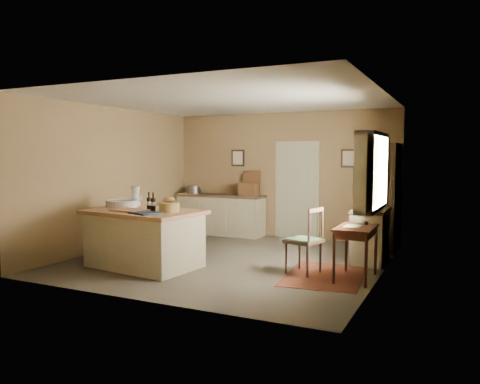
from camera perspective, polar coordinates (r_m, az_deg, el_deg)
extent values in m
plane|color=#4F483D|center=(8.09, -1.19, -8.22)|extent=(5.00, 5.00, 0.00)
cube|color=olive|center=(10.20, 5.12, 2.06)|extent=(5.00, 0.10, 2.70)
cube|color=olive|center=(5.79, -12.40, 0.11)|extent=(5.00, 0.10, 2.70)
cube|color=olive|center=(9.30, -15.11, 1.69)|extent=(0.10, 5.00, 2.70)
cube|color=olive|center=(7.14, 17.01, 0.84)|extent=(0.10, 5.00, 2.70)
plane|color=silver|center=(7.95, -1.23, 11.14)|extent=(5.00, 5.00, 0.00)
cube|color=#B8B799|center=(10.07, 6.91, 0.34)|extent=(0.97, 0.06, 2.11)
cube|color=black|center=(10.58, -0.26, 4.17)|extent=(0.32, 0.02, 0.38)
cube|color=beige|center=(10.57, -0.28, 4.17)|extent=(0.24, 0.01, 0.30)
cube|color=black|center=(9.76, 13.12, 4.03)|extent=(0.32, 0.02, 0.38)
cube|color=beige|center=(9.75, 13.10, 4.03)|extent=(0.24, 0.01, 0.30)
cube|color=beige|center=(6.99, 15.70, -1.92)|extent=(0.25, 1.32, 0.06)
cube|color=beige|center=(6.96, 15.88, 6.78)|extent=(0.25, 1.32, 0.06)
cube|color=white|center=(6.94, 16.77, 2.39)|extent=(0.01, 1.20, 1.00)
cube|color=beige|center=(6.13, 15.27, 2.17)|extent=(0.04, 0.35, 1.00)
cube|color=beige|center=(7.75, 17.44, 2.58)|extent=(0.04, 0.35, 1.00)
cube|color=beige|center=(7.66, -11.60, -5.80)|extent=(1.78, 1.23, 0.85)
cube|color=#926444|center=(7.59, -11.65, -2.42)|extent=(1.92, 1.37, 0.06)
cylinder|color=white|center=(8.06, -14.19, -1.45)|extent=(0.52, 0.52, 0.11)
cube|color=#926444|center=(7.49, -13.32, -2.19)|extent=(0.56, 0.42, 0.03)
cube|color=black|center=(7.13, -11.53, -2.51)|extent=(0.50, 0.45, 0.02)
cylinder|color=olive|center=(7.31, -8.62, -1.85)|extent=(0.31, 0.31, 0.14)
cylinder|color=black|center=(7.57, -11.04, -1.09)|extent=(0.07, 0.07, 0.29)
cylinder|color=black|center=(7.46, -10.53, -1.16)|extent=(0.07, 0.07, 0.29)
cube|color=beige|center=(10.56, -2.38, -2.88)|extent=(1.99, 0.55, 0.85)
cube|color=#332319|center=(10.51, -2.39, -0.45)|extent=(2.03, 0.58, 0.05)
cube|color=#492A16|center=(10.19, 1.06, 0.33)|extent=(0.40, 0.30, 0.28)
cylinder|color=#59544F|center=(10.84, -5.64, 0.30)|extent=(0.34, 0.34, 0.18)
cube|color=#562011|center=(7.14, 10.26, -9.99)|extent=(1.25, 1.70, 0.01)
cube|color=#37190F|center=(6.89, 13.97, -4.25)|extent=(0.52, 0.85, 0.03)
cube|color=#37190F|center=(6.90, 13.95, -4.82)|extent=(0.46, 0.79, 0.10)
cube|color=silver|center=(6.90, 13.56, -4.08)|extent=(0.22, 0.30, 0.01)
cylinder|color=black|center=(7.10, 15.15, -3.69)|extent=(0.05, 0.05, 0.05)
cylinder|color=#37190F|center=(6.64, 11.36, -7.95)|extent=(0.04, 0.04, 0.72)
cylinder|color=#37190F|center=(6.55, 15.12, -8.19)|extent=(0.04, 0.04, 0.72)
cylinder|color=#37190F|center=(7.37, 12.83, -6.73)|extent=(0.04, 0.04, 0.72)
cylinder|color=#37190F|center=(7.29, 16.22, -6.92)|extent=(0.04, 0.04, 0.72)
cube|color=beige|center=(8.10, 15.61, -5.31)|extent=(0.50, 0.92, 0.85)
cube|color=#332319|center=(8.03, 15.68, -2.15)|extent=(0.53, 0.96, 0.05)
cylinder|color=silver|center=(7.90, 15.31, -1.74)|extent=(0.22, 0.22, 0.09)
cube|color=#322016|center=(8.74, 17.26, -0.82)|extent=(0.34, 0.04, 2.00)
cube|color=#322016|center=(9.59, 18.00, -0.39)|extent=(0.34, 0.04, 2.00)
cube|color=#322016|center=(9.15, 18.64, -0.63)|extent=(0.02, 0.90, 2.00)
cube|color=#322016|center=(9.30, 17.50, -6.44)|extent=(0.34, 0.86, 0.03)
cube|color=#322016|center=(9.22, 17.58, -3.38)|extent=(0.34, 0.86, 0.03)
cube|color=#322016|center=(9.16, 17.65, -0.28)|extent=(0.34, 0.86, 0.03)
cube|color=#322016|center=(9.14, 17.71, 2.22)|extent=(0.34, 0.86, 0.03)
cube|color=#322016|center=(9.14, 17.77, 4.73)|extent=(0.34, 0.86, 0.03)
cylinder|color=white|center=(9.16, 17.66, 0.09)|extent=(0.12, 0.12, 0.11)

